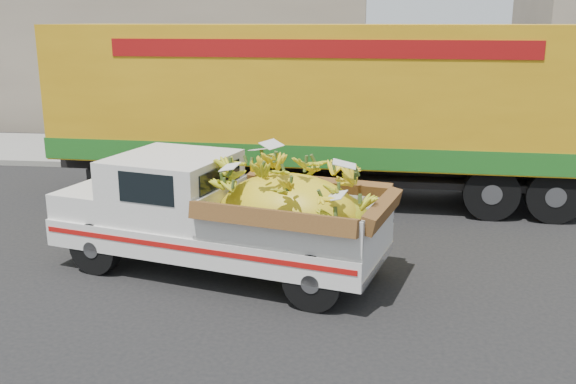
# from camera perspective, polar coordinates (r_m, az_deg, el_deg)

# --- Properties ---
(ground) EXTENTS (100.00, 100.00, 0.00)m
(ground) POSITION_cam_1_polar(r_m,az_deg,el_deg) (10.06, 0.25, -7.69)
(ground) COLOR black
(ground) RESTS_ON ground
(curb) EXTENTS (60.00, 0.25, 0.15)m
(curb) POSITION_cam_1_polar(r_m,az_deg,el_deg) (16.83, 3.04, 1.93)
(curb) COLOR gray
(curb) RESTS_ON ground
(sidewalk) EXTENTS (60.00, 4.00, 0.14)m
(sidewalk) POSITION_cam_1_polar(r_m,az_deg,el_deg) (18.87, 3.48, 3.35)
(sidewalk) COLOR gray
(sidewalk) RESTS_ON ground
(building_left) EXTENTS (18.00, 6.00, 5.00)m
(building_left) POSITION_cam_1_polar(r_m,az_deg,el_deg) (26.02, -13.84, 11.57)
(building_left) COLOR gray
(building_left) RESTS_ON ground
(pickup_truck) EXTENTS (5.49, 3.15, 1.82)m
(pickup_truck) POSITION_cam_1_polar(r_m,az_deg,el_deg) (9.93, -4.16, -2.04)
(pickup_truck) COLOR black
(pickup_truck) RESTS_ON ground
(semi_trailer) EXTENTS (12.03, 3.05, 3.80)m
(semi_trailer) POSITION_cam_1_polar(r_m,az_deg,el_deg) (14.04, 3.27, 7.80)
(semi_trailer) COLOR black
(semi_trailer) RESTS_ON ground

